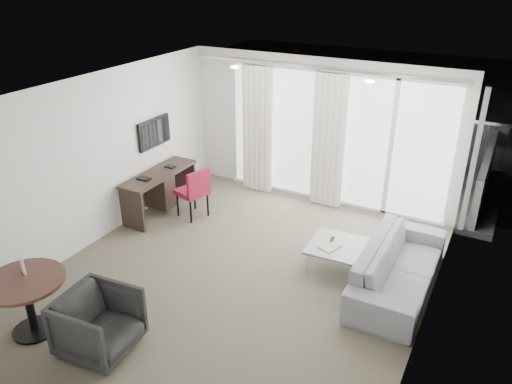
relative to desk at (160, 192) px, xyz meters
The scene contains 27 objects.
floor 2.53m from the desk, 27.95° to the right, with size 5.00×6.00×0.00m, color brown.
ceiling 3.35m from the desk, 27.95° to the right, with size 5.00×6.00×0.00m, color white.
wall_left 1.52m from the desk, 103.92° to the right, with size 0.00×6.00×2.60m, color silver.
wall_right 4.94m from the desk, 13.98° to the right, with size 0.00×6.00×2.60m, color silver.
wall_front 4.81m from the desk, 62.09° to the right, with size 5.00×0.00×2.60m, color silver.
window_panel 3.20m from the desk, 35.84° to the left, with size 4.00×0.02×2.38m, color white, non-canonical shape.
window_frame 3.20m from the desk, 35.62° to the left, with size 4.10×0.06×2.44m, color white, non-canonical shape.
curtain_left 2.13m from the desk, 57.26° to the left, with size 0.60×0.20×2.38m, color silver, non-canonical shape.
curtain_right 3.07m from the desk, 33.82° to the left, with size 0.60×0.20×2.38m, color silver, non-canonical shape.
curtain_track 3.45m from the desk, 36.71° to the left, with size 4.80×0.04×0.04m, color #B2B2B7, non-canonical shape.
downlight_a 2.61m from the desk, 18.09° to the left, with size 0.12×0.12×0.02m, color #FFE0B2.
downlight_b 4.09m from the desk, ahead, with size 0.12×0.12×0.02m, color #FFE0B2.
desk is the anchor object (origin of this frame).
tv 1.05m from the desk, 131.45° to the left, with size 0.05×0.80×0.50m, color black, non-canonical shape.
desk_chair 0.61m from the desk, 11.81° to the left, with size 0.49×0.46×0.91m, color maroon, non-canonical shape.
round_table 3.31m from the desk, 79.55° to the right, with size 0.93×0.93×0.74m, color #3F241B, non-canonical shape.
menu_card 3.22m from the desk, 81.00° to the right, with size 0.12×0.02×0.22m, color white, non-canonical shape.
tub_armchair 3.46m from the desk, 63.53° to the right, with size 0.78×0.81×0.73m, color black.
coffee_table 3.37m from the desk, ahead, with size 0.81×0.81×0.36m, color gray, non-canonical shape.
remote 3.23m from the desk, ahead, with size 0.05×0.17×0.02m, color black, non-canonical shape.
magazine 3.28m from the desk, ahead, with size 0.20×0.26×0.01m, color gray, non-canonical shape.
sofa 4.26m from the desk, ahead, with size 2.24×0.88×0.65m, color gray.
terrace_slab 4.19m from the desk, 52.98° to the left, with size 5.60×3.00×0.12m, color #4D4D50.
rattan_chair_a 4.44m from the desk, 37.12° to the left, with size 0.62×0.62×0.91m, color brown, non-canonical shape.
rattan_chair_b 5.68m from the desk, 44.63° to the left, with size 0.54×0.54×0.79m, color brown, non-canonical shape.
rattan_table 4.28m from the desk, 41.70° to the left, with size 0.52×0.52×0.52m, color brown, non-canonical shape.
balustrade 5.40m from the desk, 62.29° to the left, with size 5.50×0.06×1.05m, color #B2B2B7, non-canonical shape.
Camera 1 is at (2.99, -5.03, 4.09)m, focal length 35.00 mm.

